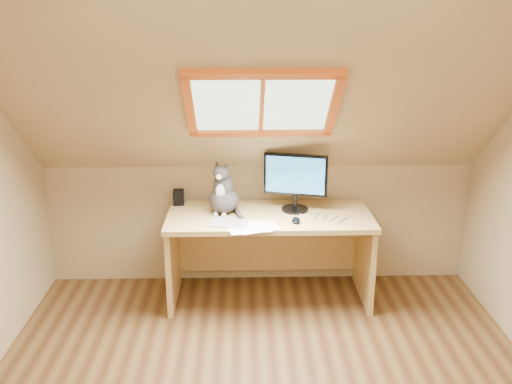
{
  "coord_description": "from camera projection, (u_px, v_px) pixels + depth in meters",
  "views": [
    {
      "loc": [
        -0.13,
        -2.73,
        2.23
      ],
      "look_at": [
        -0.04,
        1.0,
        1.02
      ],
      "focal_mm": 40.0,
      "sensor_mm": 36.0,
      "label": 1
    }
  ],
  "objects": [
    {
      "name": "room_shell",
      "position": [
        270.0,
        181.0,
        2.76
      ],
      "size": [
        3.52,
        3.52,
        2.41
      ],
      "color": "tan",
      "rests_on": "ground"
    },
    {
      "name": "desk",
      "position": [
        269.0,
        237.0,
        4.52
      ],
      "size": [
        1.57,
        0.69,
        0.72
      ],
      "color": "tan",
      "rests_on": "ground"
    },
    {
      "name": "monitor",
      "position": [
        295.0,
        179.0,
        4.38
      ],
      "size": [
        0.49,
        0.21,
        0.45
      ],
      "color": "black",
      "rests_on": "desk"
    },
    {
      "name": "cat",
      "position": [
        223.0,
        194.0,
        4.38
      ],
      "size": [
        0.3,
        0.33,
        0.42
      ],
      "color": "#494240",
      "rests_on": "desk"
    },
    {
      "name": "desk_speaker",
      "position": [
        179.0,
        197.0,
        4.58
      ],
      "size": [
        0.09,
        0.09,
        0.12
      ],
      "primitive_type": "cube",
      "rotation": [
        0.0,
        0.0,
        0.04
      ],
      "color": "black",
      "rests_on": "desk"
    },
    {
      "name": "graphics_tablet",
      "position": [
        229.0,
        223.0,
        4.2
      ],
      "size": [
        0.3,
        0.25,
        0.01
      ],
      "primitive_type": "cube",
      "rotation": [
        0.0,
        0.0,
        -0.21
      ],
      "color": "#B2B2B7",
      "rests_on": "desk"
    },
    {
      "name": "mouse",
      "position": [
        296.0,
        220.0,
        4.21
      ],
      "size": [
        0.07,
        0.12,
        0.03
      ],
      "primitive_type": "ellipsoid",
      "rotation": [
        0.0,
        0.0,
        -0.11
      ],
      "color": "black",
      "rests_on": "desk"
    },
    {
      "name": "papers",
      "position": [
        244.0,
        227.0,
        4.13
      ],
      "size": [
        0.35,
        0.3,
        0.01
      ],
      "color": "white",
      "rests_on": "desk"
    },
    {
      "name": "cables",
      "position": [
        318.0,
        219.0,
        4.28
      ],
      "size": [
        0.51,
        0.26,
        0.01
      ],
      "color": "silver",
      "rests_on": "desk"
    }
  ]
}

